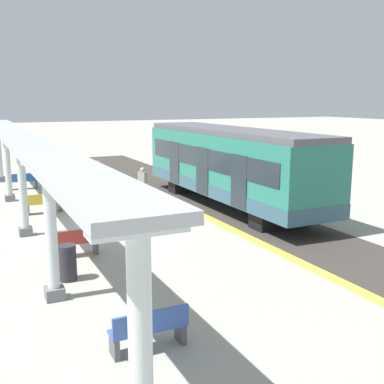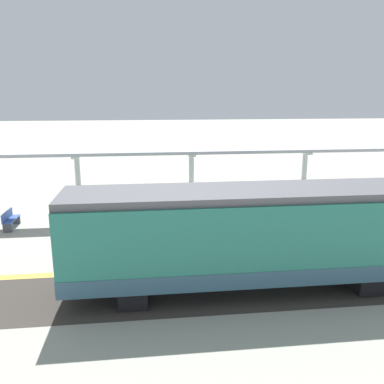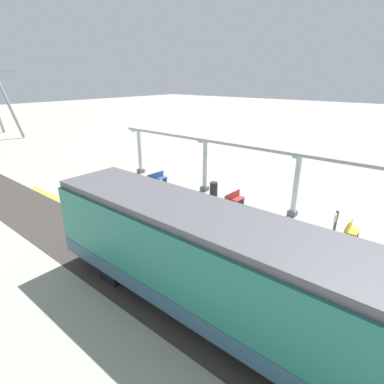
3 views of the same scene
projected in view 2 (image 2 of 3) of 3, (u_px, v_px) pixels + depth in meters
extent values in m
plane|color=#9E9E90|center=(204.00, 235.00, 18.66)|extent=(176.00, 176.00, 0.00)
cube|color=gold|center=(218.00, 267.00, 15.20)|extent=(0.42, 31.38, 0.01)
cube|color=#38332D|center=(227.00, 289.00, 13.45)|extent=(3.20, 43.38, 0.01)
cube|color=#237161|center=(250.00, 234.00, 13.08)|extent=(2.60, 12.10, 2.60)
cube|color=#2E5165|center=(249.00, 263.00, 13.32)|extent=(2.63, 12.12, 0.55)
cube|color=#515156|center=(252.00, 192.00, 12.74)|extent=(2.39, 12.10, 0.24)
cube|color=#1E262D|center=(241.00, 214.00, 14.27)|extent=(0.03, 11.14, 0.84)
cube|color=#1E262D|center=(320.00, 225.00, 14.75)|extent=(0.04, 1.10, 2.00)
cube|color=#1E262D|center=(241.00, 228.00, 14.41)|extent=(0.04, 1.10, 2.00)
cube|color=#1E262D|center=(157.00, 232.00, 14.06)|extent=(0.04, 1.10, 2.00)
cube|color=black|center=(134.00, 285.00, 13.02)|extent=(2.21, 0.90, 0.64)
cube|color=black|center=(356.00, 273.00, 13.90)|extent=(2.21, 0.90, 0.64)
cube|color=slate|center=(302.00, 208.00, 22.56)|extent=(0.44, 0.44, 0.30)
cylinder|color=silver|center=(304.00, 180.00, 22.17)|extent=(0.28, 0.28, 2.97)
cube|color=silver|center=(306.00, 152.00, 21.80)|extent=(1.10, 0.36, 0.12)
cube|color=slate|center=(191.00, 212.00, 21.84)|extent=(0.44, 0.44, 0.30)
cylinder|color=silver|center=(191.00, 183.00, 21.45)|extent=(0.28, 0.28, 2.97)
cube|color=silver|center=(191.00, 154.00, 21.08)|extent=(1.10, 0.36, 0.12)
cube|color=slate|center=(81.00, 215.00, 21.15)|extent=(0.44, 0.44, 0.30)
cylinder|color=silver|center=(78.00, 186.00, 20.76)|extent=(0.28, 0.28, 2.97)
cube|color=silver|center=(76.00, 156.00, 20.40)|extent=(1.10, 0.36, 0.12)
cube|color=#A8AAB2|center=(191.00, 152.00, 21.04)|extent=(1.20, 25.27, 0.16)
cube|color=#3656A1|center=(11.00, 219.00, 19.55)|extent=(1.50, 0.44, 0.04)
cube|color=#3656A1|center=(7.00, 215.00, 19.47)|extent=(1.50, 0.06, 0.40)
cube|color=#4C4C51|center=(16.00, 220.00, 20.25)|extent=(0.10, 0.40, 0.42)
cube|color=#4C4C51|center=(7.00, 228.00, 18.96)|extent=(0.10, 0.40, 0.42)
cube|color=gold|center=(253.00, 210.00, 21.07)|extent=(1.51, 0.47, 0.04)
cube|color=gold|center=(250.00, 206.00, 20.99)|extent=(1.50, 0.09, 0.40)
cube|color=#4C4C51|center=(249.00, 211.00, 21.77)|extent=(0.11, 0.40, 0.42)
cube|color=#4C4C51|center=(256.00, 218.00, 20.48)|extent=(0.11, 0.40, 0.42)
cube|color=#25519B|center=(360.00, 206.00, 21.96)|extent=(1.52, 0.52, 0.04)
cube|color=#25519B|center=(357.00, 202.00, 21.89)|extent=(1.50, 0.14, 0.40)
cube|color=#4C4C51|center=(354.00, 206.00, 22.66)|extent=(0.12, 0.40, 0.42)
cube|color=#4C4C51|center=(365.00, 213.00, 21.36)|extent=(0.12, 0.40, 0.42)
cube|color=#A2322A|center=(136.00, 214.00, 20.39)|extent=(1.51, 0.46, 0.04)
cube|color=#A2322A|center=(132.00, 210.00, 20.32)|extent=(1.50, 0.08, 0.40)
cube|color=#4C4C51|center=(137.00, 215.00, 21.10)|extent=(0.11, 0.40, 0.42)
cube|color=#4C4C51|center=(136.00, 222.00, 19.80)|extent=(0.11, 0.40, 0.42)
cylinder|color=#2A262E|center=(100.00, 212.00, 20.70)|extent=(0.48, 0.48, 0.96)
cylinder|color=#4C4C51|center=(258.00, 209.00, 18.90)|extent=(0.10, 0.10, 2.20)
cube|color=silver|center=(259.00, 192.00, 18.69)|extent=(0.56, 0.04, 0.36)
cylinder|color=brown|center=(297.00, 242.00, 16.63)|extent=(0.10, 0.10, 0.78)
cylinder|color=brown|center=(300.00, 242.00, 16.71)|extent=(0.10, 0.10, 0.78)
cube|color=gray|center=(300.00, 227.00, 16.51)|extent=(0.37, 0.50, 0.58)
sphere|color=tan|center=(300.00, 218.00, 16.41)|extent=(0.21, 0.21, 0.21)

